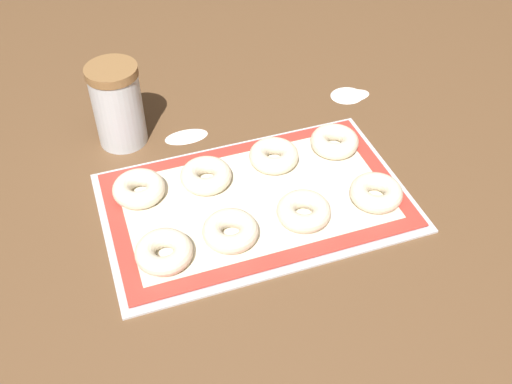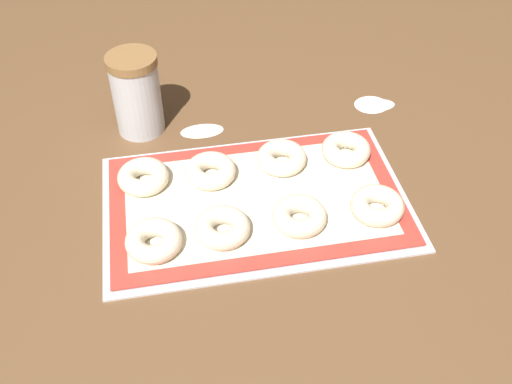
# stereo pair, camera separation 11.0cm
# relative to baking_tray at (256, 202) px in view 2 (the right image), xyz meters

# --- Properties ---
(ground_plane) EXTENTS (2.80, 2.80, 0.00)m
(ground_plane) POSITION_rel_baking_tray_xyz_m (-0.01, -0.01, -0.00)
(ground_plane) COLOR brown
(baking_tray) EXTENTS (0.51, 0.32, 0.01)m
(baking_tray) POSITION_rel_baking_tray_xyz_m (0.00, 0.00, 0.00)
(baking_tray) COLOR silver
(baking_tray) RESTS_ON ground_plane
(baking_mat) EXTENTS (0.49, 0.30, 0.00)m
(baking_mat) POSITION_rel_baking_tray_xyz_m (-0.00, 0.00, 0.01)
(baking_mat) COLOR red
(baking_mat) RESTS_ON baking_tray
(bagel_front_far_left) EXTENTS (0.09, 0.09, 0.03)m
(bagel_front_far_left) POSITION_rel_baking_tray_xyz_m (-0.18, -0.08, 0.02)
(bagel_front_far_left) COLOR beige
(bagel_front_far_left) RESTS_ON baking_mat
(bagel_front_mid_left) EXTENTS (0.09, 0.09, 0.03)m
(bagel_front_mid_left) POSITION_rel_baking_tray_xyz_m (-0.07, -0.07, 0.02)
(bagel_front_mid_left) COLOR beige
(bagel_front_mid_left) RESTS_ON baking_mat
(bagel_front_mid_right) EXTENTS (0.09, 0.09, 0.03)m
(bagel_front_mid_right) POSITION_rel_baking_tray_xyz_m (0.06, -0.07, 0.02)
(bagel_front_mid_right) COLOR beige
(bagel_front_mid_right) RESTS_ON baking_mat
(bagel_front_far_right) EXTENTS (0.09, 0.09, 0.03)m
(bagel_front_far_right) POSITION_rel_baking_tray_xyz_m (0.19, -0.07, 0.02)
(bagel_front_far_right) COLOR beige
(bagel_front_far_right) RESTS_ON baking_mat
(bagel_back_far_left) EXTENTS (0.09, 0.09, 0.03)m
(bagel_back_far_left) POSITION_rel_baking_tray_xyz_m (-0.18, 0.07, 0.02)
(bagel_back_far_left) COLOR beige
(bagel_back_far_left) RESTS_ON baking_mat
(bagel_back_mid_left) EXTENTS (0.09, 0.09, 0.03)m
(bagel_back_mid_left) POSITION_rel_baking_tray_xyz_m (-0.07, 0.07, 0.02)
(bagel_back_mid_left) COLOR beige
(bagel_back_mid_left) RESTS_ON baking_mat
(bagel_back_mid_right) EXTENTS (0.09, 0.09, 0.03)m
(bagel_back_mid_right) POSITION_rel_baking_tray_xyz_m (0.06, 0.08, 0.02)
(bagel_back_mid_right) COLOR beige
(bagel_back_mid_right) RESTS_ON baking_mat
(bagel_back_far_right) EXTENTS (0.09, 0.09, 0.03)m
(bagel_back_far_right) POSITION_rel_baking_tray_xyz_m (0.18, 0.08, 0.02)
(bagel_back_far_right) COLOR beige
(bagel_back_far_right) RESTS_ON baking_mat
(flour_canister) EXTENTS (0.09, 0.09, 0.16)m
(flour_canister) POSITION_rel_baking_tray_xyz_m (-0.18, 0.25, 0.08)
(flour_canister) COLOR silver
(flour_canister) RESTS_ON ground_plane
(flour_patch_near) EXTENTS (0.07, 0.06, 0.00)m
(flour_patch_near) POSITION_rel_baking_tray_xyz_m (0.29, 0.24, -0.00)
(flour_patch_near) COLOR white
(flour_patch_near) RESTS_ON ground_plane
(flour_patch_far) EXTENTS (0.08, 0.04, 0.00)m
(flour_patch_far) POSITION_rel_baking_tray_xyz_m (-0.07, 0.22, -0.00)
(flour_patch_far) COLOR white
(flour_patch_far) RESTS_ON ground_plane
(flour_patch_side) EXTENTS (0.08, 0.04, 0.00)m
(flour_patch_side) POSITION_rel_baking_tray_xyz_m (0.29, 0.24, -0.00)
(flour_patch_side) COLOR white
(flour_patch_side) RESTS_ON ground_plane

